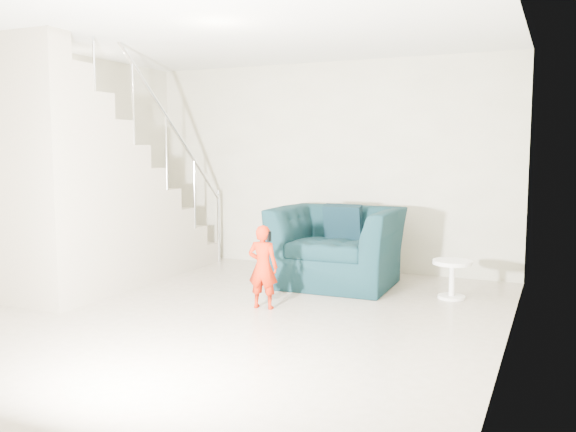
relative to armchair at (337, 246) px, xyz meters
The scene contains 12 objects.
floor 1.93m from the armchair, 105.45° to the right, with size 5.50×5.50×0.00m, color gray.
ceiling 2.93m from the armchair, 105.45° to the right, with size 5.50×5.50×0.00m, color silver.
back_wall 1.39m from the armchair, 118.11° to the left, with size 5.00×5.00×0.00m, color #A49F86.
left_wall 3.62m from the armchair, 148.87° to the right, with size 5.50×5.50×0.00m, color #A49F86.
right_wall 2.84m from the armchair, 42.20° to the right, with size 5.50×5.50×0.00m, color #A49F86.
armchair is the anchor object (origin of this frame).
toddler 1.35m from the armchair, 103.16° to the right, with size 0.30×0.20×0.83m, color #A82D05.
side_table 1.36m from the armchair, ahead, with size 0.41×0.41×0.41m.
staircase 2.84m from the armchair, 153.23° to the right, with size 1.02×3.03×3.62m.
cushion 0.35m from the armchair, 93.28° to the left, with size 0.46×0.13×0.44m, color black.
throw 0.60m from the armchair, behind, with size 0.05×0.51×0.57m, color black.
phone 1.37m from the armchair, 99.98° to the right, with size 0.02×0.05×0.10m, color black.
Camera 1 is at (2.85, -4.81, 1.58)m, focal length 38.00 mm.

